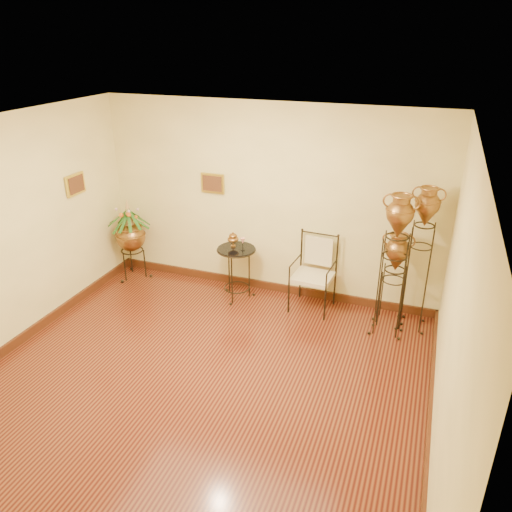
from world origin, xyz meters
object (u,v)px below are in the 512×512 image
(amphora_mid, at_px, (394,265))
(planter_urn, at_px, (130,233))
(amphora_tall, at_px, (419,258))
(armchair, at_px, (313,274))
(side_table, at_px, (237,272))

(amphora_mid, bearing_deg, planter_urn, 176.95)
(amphora_tall, distance_m, amphora_mid, 0.37)
(amphora_tall, bearing_deg, amphora_mid, -144.02)
(armchair, bearing_deg, side_table, -172.71)
(amphora_tall, xyz_separation_m, planter_urn, (-4.30, 0.00, -0.25))
(amphora_tall, height_order, amphora_mid, amphora_tall)
(amphora_mid, bearing_deg, amphora_tall, 35.98)
(amphora_tall, bearing_deg, planter_urn, 180.00)
(side_table, bearing_deg, armchair, 3.49)
(planter_urn, distance_m, side_table, 1.84)
(planter_urn, xyz_separation_m, side_table, (1.81, -0.07, -0.33))
(amphora_mid, xyz_separation_m, armchair, (-1.07, 0.21, -0.42))
(amphora_tall, relative_size, side_table, 1.95)
(planter_urn, relative_size, side_table, 1.34)
(armchair, bearing_deg, amphora_mid, -7.48)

